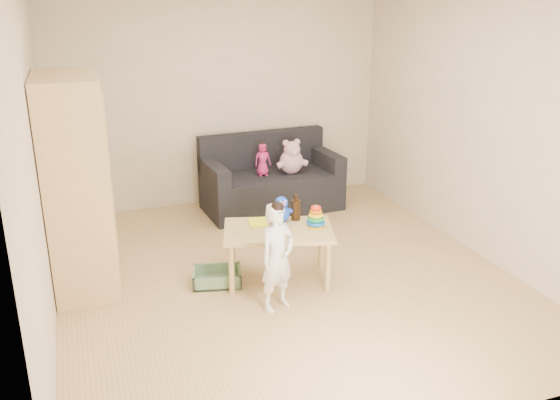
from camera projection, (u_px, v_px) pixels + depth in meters
name	position (u px, v px, depth m)	size (l,w,h in m)	color
room	(284.00, 138.00, 5.09)	(4.50, 4.50, 4.50)	tan
wardrobe	(76.00, 184.00, 5.09)	(0.52, 1.03, 1.86)	#E4AF7D
sofa	(272.00, 191.00, 7.13)	(1.60, 0.80, 0.45)	black
play_table	(278.00, 255.00, 5.34)	(0.96, 0.61, 0.50)	tan
storage_bin	(217.00, 277.00, 5.34)	(0.43, 0.32, 0.13)	#628661
toddler	(277.00, 259.00, 4.80)	(0.33, 0.22, 0.89)	white
pink_bear	(291.00, 159.00, 7.01)	(0.30, 0.26, 0.35)	#D9A0B5
doll	(263.00, 160.00, 6.92)	(0.19, 0.13, 0.38)	#C7256D
ring_stacker	(316.00, 218.00, 5.28)	(0.17, 0.17, 0.19)	#D09F0A
brown_bottle	(296.00, 209.00, 5.43)	(0.08, 0.08, 0.25)	black
blue_plush	(281.00, 209.00, 5.38)	(0.21, 0.16, 0.25)	#1C54FF
wooden_figure	(272.00, 223.00, 5.24)	(0.04, 0.04, 0.11)	brown
yellow_book	(261.00, 222.00, 5.38)	(0.22, 0.22, 0.02)	#FBFF1A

